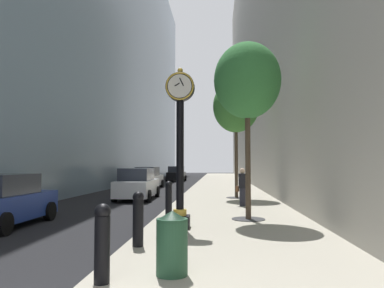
{
  "coord_description": "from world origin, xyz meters",
  "views": [
    {
      "loc": [
        2.14,
        -3.14,
        1.96
      ],
      "look_at": [
        0.78,
        15.95,
        3.02
      ],
      "focal_mm": 34.18,
      "sensor_mm": 36.0,
      "label": 1
    }
  ],
  "objects": [
    {
      "name": "car_silver_far",
      "position": [
        -3.56,
        26.33,
        0.84
      ],
      "size": [
        2.08,
        4.41,
        1.74
      ],
      "color": "#B7BABF",
      "rests_on": "ground"
    },
    {
      "name": "ground_plane",
      "position": [
        0.0,
        27.0,
        0.0
      ],
      "size": [
        110.0,
        110.0,
        0.0
      ],
      "primitive_type": "plane",
      "color": "black",
      "rests_on": "ground"
    },
    {
      "name": "building_block_right",
      "position": [
        9.69,
        30.0,
        15.68
      ],
      "size": [
        9.0,
        80.0,
        31.37
      ],
      "color": "gray",
      "rests_on": "ground"
    },
    {
      "name": "car_black_trailing",
      "position": [
        -2.67,
        38.98,
        0.84
      ],
      "size": [
        2.18,
        4.35,
        1.73
      ],
      "color": "black",
      "rests_on": "ground"
    },
    {
      "name": "pedestrian_walking",
      "position": [
        3.19,
        12.99,
        1.0
      ],
      "size": [
        0.5,
        0.42,
        1.65
      ],
      "color": "#23232D",
      "rests_on": "sidewalk_right"
    },
    {
      "name": "car_white_near",
      "position": [
        -2.37,
        17.08,
        0.84
      ],
      "size": [
        2.1,
        4.73,
        1.74
      ],
      "color": "silver",
      "rests_on": "ground"
    },
    {
      "name": "car_blue_mid",
      "position": [
        -4.62,
        7.9,
        0.8
      ],
      "size": [
        2.02,
        4.09,
        1.65
      ],
      "color": "navy",
      "rests_on": "ground"
    },
    {
      "name": "street_tree_mid_near",
      "position": [
        3.13,
        16.89,
        5.12
      ],
      "size": [
        2.51,
        2.51,
        6.45
      ],
      "color": "#333335",
      "rests_on": "sidewalk_right"
    },
    {
      "name": "trash_bin",
      "position": [
        1.38,
        2.91,
        0.68
      ],
      "size": [
        0.53,
        0.53,
        1.05
      ],
      "color": "#234C33",
      "rests_on": "sidewalk_right"
    },
    {
      "name": "sidewalk_right",
      "position": [
        2.59,
        30.0,
        0.07
      ],
      "size": [
        5.19,
        80.0,
        0.14
      ],
      "primitive_type": "cube",
      "color": "#ADA593",
      "rests_on": "ground"
    },
    {
      "name": "building_block_left",
      "position": [
        -10.99,
        30.0,
        15.39
      ],
      "size": [
        9.0,
        80.0,
        30.77
      ],
      "color": "#849EB2",
      "rests_on": "ground"
    },
    {
      "name": "bollard_nearest",
      "position": [
        0.36,
        2.42,
        0.77
      ],
      "size": [
        0.25,
        0.25,
        1.21
      ],
      "color": "black",
      "rests_on": "sidewalk_right"
    },
    {
      "name": "bollard_fourth",
      "position": [
        0.36,
        9.99,
        0.77
      ],
      "size": [
        0.25,
        0.25,
        1.21
      ],
      "color": "black",
      "rests_on": "sidewalk_right"
    },
    {
      "name": "street_clock",
      "position": [
        1.04,
        7.36,
        2.69
      ],
      "size": [
        0.84,
        0.55,
        4.64
      ],
      "color": "black",
      "rests_on": "sidewalk_right"
    },
    {
      "name": "bollard_second",
      "position": [
        0.36,
        4.94,
        0.77
      ],
      "size": [
        0.25,
        0.25,
        1.21
      ],
      "color": "black",
      "rests_on": "sidewalk_right"
    },
    {
      "name": "street_tree_near",
      "position": [
        3.13,
        9.13,
        4.75
      ],
      "size": [
        2.25,
        2.25,
        5.94
      ],
      "color": "#333335",
      "rests_on": "sidewalk_right"
    }
  ]
}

